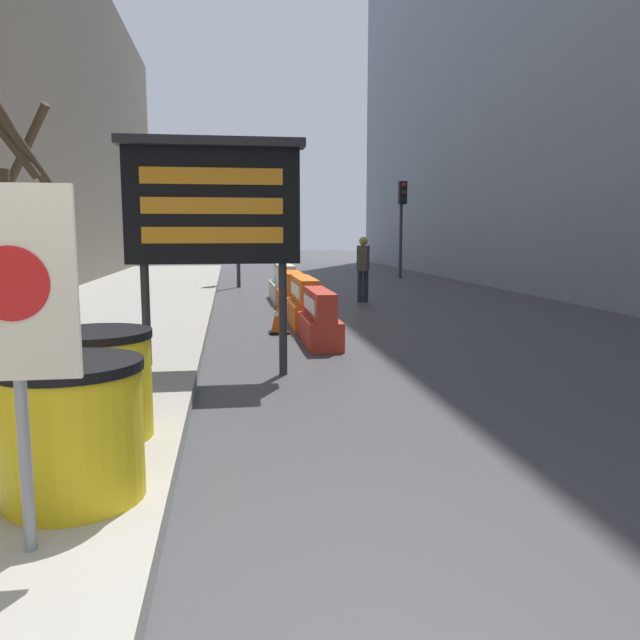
{
  "coord_description": "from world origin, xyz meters",
  "views": [
    {
      "loc": [
        0.4,
        -2.8,
        1.72
      ],
      "look_at": [
        1.87,
        7.41,
        0.28
      ],
      "focal_mm": 35.0,
      "sensor_mm": 36.0,
      "label": 1
    }
  ],
  "objects": [
    {
      "name": "ground_plane",
      "position": [
        0.0,
        0.0,
        0.0
      ],
      "size": [
        120.0,
        120.0,
        0.0
      ],
      "primitive_type": "plane",
      "color": "#3F3F42"
    },
    {
      "name": "bare_tree",
      "position": [
        -3.22,
        8.32,
        2.12
      ],
      "size": [
        1.4,
        1.92,
        4.13
      ],
      "color": "#4C3D2D",
      "rests_on": "sidewalk_left"
    },
    {
      "name": "barrel_drum_foreground",
      "position": [
        -0.53,
        0.89,
        0.58
      ],
      "size": [
        0.84,
        0.84,
        0.83
      ],
      "color": "yellow",
      "rests_on": "sidewalk_left"
    },
    {
      "name": "barrel_drum_middle",
      "position": [
        -0.62,
        2.02,
        0.58
      ],
      "size": [
        0.84,
        0.84,
        0.83
      ],
      "color": "yellow",
      "rests_on": "sidewalk_left"
    },
    {
      "name": "warning_sign",
      "position": [
        -0.61,
        0.26,
        1.37
      ],
      "size": [
        0.58,
        0.08,
        1.78
      ],
      "color": "gray",
      "rests_on": "sidewalk_left"
    },
    {
      "name": "message_board",
      "position": [
        0.22,
        4.68,
        2.05
      ],
      "size": [
        2.14,
        0.36,
        2.8
      ],
      "color": "#28282B",
      "rests_on": "ground_plane"
    },
    {
      "name": "jersey_barrier_red_striped",
      "position": [
        1.77,
        6.72,
        0.37
      ],
      "size": [
        0.51,
        1.6,
        0.85
      ],
      "color": "red",
      "rests_on": "ground_plane"
    },
    {
      "name": "jersey_barrier_orange_near",
      "position": [
        1.77,
        8.68,
        0.4
      ],
      "size": [
        0.55,
        1.8,
        0.91
      ],
      "color": "orange",
      "rests_on": "ground_plane"
    },
    {
      "name": "jersey_barrier_orange_far",
      "position": [
        1.77,
        10.88,
        0.39
      ],
      "size": [
        0.6,
        1.62,
        0.88
      ],
      "color": "orange",
      "rests_on": "ground_plane"
    },
    {
      "name": "jersey_barrier_white",
      "position": [
        1.77,
        13.07,
        0.41
      ],
      "size": [
        0.65,
        2.12,
        0.94
      ],
      "color": "silver",
      "rests_on": "ground_plane"
    },
    {
      "name": "traffic_cone_near",
      "position": [
        2.57,
        12.86,
        0.29
      ],
      "size": [
        0.33,
        0.33,
        0.59
      ],
      "color": "black",
      "rests_on": "ground_plane"
    },
    {
      "name": "traffic_cone_mid",
      "position": [
        1.21,
        7.83,
        0.29
      ],
      "size": [
        0.34,
        0.34,
        0.6
      ],
      "color": "black",
      "rests_on": "ground_plane"
    },
    {
      "name": "traffic_light_near_curb",
      "position": [
        0.67,
        17.2,
        3.21
      ],
      "size": [
        0.28,
        0.45,
        4.46
      ],
      "color": "#2D2D30",
      "rests_on": "ground_plane"
    },
    {
      "name": "traffic_light_far_side",
      "position": [
        6.86,
        20.32,
        2.65
      ],
      "size": [
        0.28,
        0.45,
        3.64
      ],
      "color": "#2D2D30",
      "rests_on": "ground_plane"
    },
    {
      "name": "pedestrian_worker",
      "position": [
        3.7,
        12.5,
        0.96
      ],
      "size": [
        0.4,
        0.49,
        1.63
      ],
      "rotation": [
        0.0,
        0.0,
        4.34
      ],
      "color": "#23283D",
      "rests_on": "ground_plane"
    }
  ]
}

